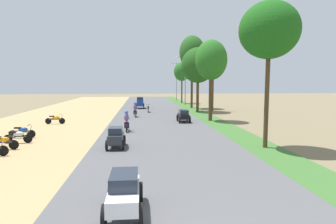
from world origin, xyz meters
The scene contains 19 objects.
parked_motorbike_third centered at (-9.47, 12.46, 0.55)m, with size 1.80×0.54×0.94m.
parked_motorbike_fourth centered at (-9.35, 14.22, 0.55)m, with size 1.80×0.54×0.94m.
parked_motorbike_fifth centered at (-9.76, 15.96, 0.55)m, with size 1.80×0.54×0.94m.
parked_motorbike_sixth centered at (-9.46, 22.67, 0.55)m, with size 1.80×0.54×0.94m.
median_tree_nearest centered at (5.86, 11.63, 6.89)m, with size 3.45×3.45×8.51m.
median_tree_second centered at (5.43, 23.63, 6.05)m, with size 3.16×3.16×8.03m.
median_tree_third centered at (5.89, 32.61, 6.08)m, with size 4.32×4.32×8.34m.
median_tree_fourth centered at (5.99, 37.62, 8.23)m, with size 3.73×3.73×10.63m.
median_tree_fifth centered at (5.89, 47.45, 5.77)m, with size 2.93×2.93×7.46m.
streetlamp_near centered at (5.80, 42.82, 4.75)m, with size 3.16×0.20×8.19m.
streetlamp_mid centered at (5.80, 54.76, 4.53)m, with size 3.16×0.20×7.76m.
utility_pole_near centered at (8.20, 33.66, 4.41)m, with size 1.80×0.20×8.44m.
car_sedan_white centered at (-2.02, 3.66, 0.74)m, with size 1.10×2.26×1.19m.
car_hatchback_charcoal centered at (-3.01, 12.31, 0.75)m, with size 1.04×2.00×1.23m.
car_sedan_black centered at (2.57, 22.76, 0.74)m, with size 1.10×2.26×1.19m.
car_van_blue centered at (-1.67, 37.53, 1.02)m, with size 1.19×2.41×1.67m.
motorbike_ahead_second centered at (-2.65, 17.92, 0.86)m, with size 0.54×1.80×1.66m.
motorbike_ahead_third centered at (-2.18, 27.23, 0.86)m, with size 0.54×1.80×1.66m.
motorbike_ahead_fourth centered at (-0.63, 32.18, 0.57)m, with size 0.54×1.80×0.94m.
Camera 1 is at (-1.49, -4.65, 3.98)m, focal length 30.75 mm.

